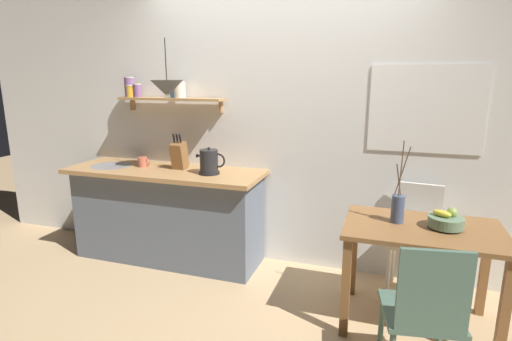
{
  "coord_description": "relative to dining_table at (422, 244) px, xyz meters",
  "views": [
    {
      "loc": [
        0.93,
        -2.85,
        1.72
      ],
      "look_at": [
        -0.1,
        0.25,
        0.95
      ],
      "focal_mm": 28.33,
      "sensor_mm": 36.0,
      "label": 1
    }
  ],
  "objects": [
    {
      "name": "ground_plane",
      "position": [
        -1.19,
        0.08,
        -0.61
      ],
      "size": [
        14.0,
        14.0,
        0.0
      ],
      "primitive_type": "plane",
      "color": "tan"
    },
    {
      "name": "back_wall",
      "position": [
        -0.98,
        0.73,
        0.74
      ],
      "size": [
        6.8,
        0.11,
        2.7
      ],
      "color": "white",
      "rests_on": "ground_plane"
    },
    {
      "name": "kitchen_counter",
      "position": [
        -2.19,
        0.4,
        -0.16
      ],
      "size": [
        1.83,
        0.63,
        0.88
      ],
      "color": "slate",
      "rests_on": "ground_plane"
    },
    {
      "name": "wall_shelf",
      "position": [
        -2.32,
        0.57,
        0.95
      ],
      "size": [
        1.04,
        0.2,
        0.32
      ],
      "color": "tan"
    },
    {
      "name": "dining_table",
      "position": [
        0.0,
        0.0,
        0.0
      ],
      "size": [
        1.02,
        0.66,
        0.73
      ],
      "color": "brown",
      "rests_on": "ground_plane"
    },
    {
      "name": "dining_chair_near",
      "position": [
        -0.02,
        -0.67,
        -0.11
      ],
      "size": [
        0.46,
        0.47,
        0.9
      ],
      "color": "#4C6B5B",
      "rests_on": "ground_plane"
    },
    {
      "name": "dining_chair_far",
      "position": [
        -0.0,
        0.49,
        -0.12
      ],
      "size": [
        0.43,
        0.43,
        0.88
      ],
      "color": "white",
      "rests_on": "ground_plane"
    },
    {
      "name": "fruit_bowl",
      "position": [
        0.14,
        0.02,
        0.17
      ],
      "size": [
        0.23,
        0.23,
        0.14
      ],
      "color": "slate",
      "rests_on": "dining_table"
    },
    {
      "name": "twig_vase",
      "position": [
        -0.17,
        0.04,
        0.23
      ],
      "size": [
        0.1,
        0.09,
        0.57
      ],
      "color": "#475675",
      "rests_on": "dining_table"
    },
    {
      "name": "electric_kettle",
      "position": [
        -1.72,
        0.35,
        0.38
      ],
      "size": [
        0.27,
        0.18,
        0.24
      ],
      "color": "black",
      "rests_on": "kitchen_counter"
    },
    {
      "name": "knife_block",
      "position": [
        -2.06,
        0.43,
        0.4
      ],
      "size": [
        0.12,
        0.17,
        0.33
      ],
      "color": "brown",
      "rests_on": "kitchen_counter"
    },
    {
      "name": "coffee_mug_by_sink",
      "position": [
        -2.43,
        0.41,
        0.32
      ],
      "size": [
        0.12,
        0.08,
        0.09
      ],
      "color": "#C6664C",
      "rests_on": "kitchen_counter"
    },
    {
      "name": "pendant_lamp",
      "position": [
        -2.05,
        0.25,
        1.0
      ],
      "size": [
        0.27,
        0.27,
        0.47
      ],
      "color": "black"
    }
  ]
}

